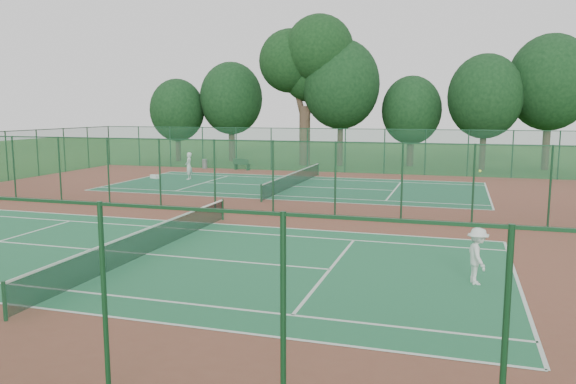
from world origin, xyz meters
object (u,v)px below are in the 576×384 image
(player_far, at_px, (189,166))
(player_near, at_px, (477,256))
(kit_bag, at_px, (155,177))
(big_tree, at_px, (307,60))
(trash_bin, at_px, (205,164))
(bench, at_px, (242,164))

(player_far, bearing_deg, player_near, 30.91)
(player_near, distance_m, kit_bag, 28.99)
(big_tree, bearing_deg, trash_bin, -142.69)
(player_far, relative_size, bench, 1.22)
(player_near, relative_size, player_far, 0.85)
(player_near, relative_size, bench, 1.04)
(player_near, height_order, big_tree, big_tree)
(player_far, relative_size, big_tree, 0.15)
(big_tree, bearing_deg, kit_bag, -121.05)
(player_far, xyz_separation_m, big_tree, (5.21, 12.79, 8.30))
(big_tree, bearing_deg, player_far, -112.15)
(trash_bin, height_order, kit_bag, trash_bin)
(player_near, bearing_deg, player_far, 29.04)
(player_far, xyz_separation_m, bench, (1.26, 6.99, -0.49))
(kit_bag, xyz_separation_m, big_tree, (7.84, 13.02, 9.13))
(bench, distance_m, kit_bag, 8.21)
(player_near, xyz_separation_m, kit_bag, (-21.58, 19.34, -0.69))
(player_far, xyz_separation_m, trash_bin, (-2.16, 7.18, -0.58))
(trash_bin, bearing_deg, bench, -3.13)
(player_far, xyz_separation_m, kit_bag, (-2.63, -0.22, -0.83))
(kit_bag, bearing_deg, trash_bin, 108.52)
(player_near, height_order, player_far, player_far)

